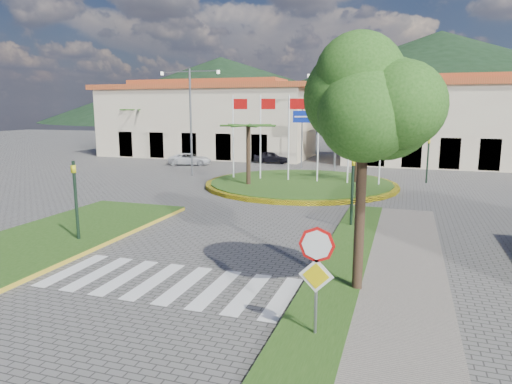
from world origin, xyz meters
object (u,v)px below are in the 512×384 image
(stop_sign, at_px, (316,265))
(deciduous_tree, at_px, (364,107))
(car_dark_b, at_px, (406,159))
(roundabout_island, at_px, (301,183))
(white_van, at_px, (190,159))
(car_dark_a, at_px, (272,157))

(stop_sign, bearing_deg, deciduous_tree, 78.82)
(car_dark_b, bearing_deg, deciduous_tree, -173.91)
(stop_sign, height_order, car_dark_b, stop_sign)
(deciduous_tree, bearing_deg, roundabout_island, 107.91)
(deciduous_tree, relative_size, white_van, 1.75)
(roundabout_island, bearing_deg, car_dark_a, 115.03)
(car_dark_a, bearing_deg, roundabout_island, -159.37)
(white_van, bearing_deg, stop_sign, -163.49)
(deciduous_tree, distance_m, white_van, 30.96)
(car_dark_b, bearing_deg, white_van, 116.96)
(roundabout_island, xyz_separation_m, car_dark_b, (6.59, 14.41, 0.39))
(roundabout_island, bearing_deg, white_van, 146.69)
(stop_sign, distance_m, white_van, 32.85)
(stop_sign, relative_size, car_dark_a, 0.78)
(car_dark_a, height_order, car_dark_b, car_dark_a)
(deciduous_tree, bearing_deg, white_van, 125.25)
(stop_sign, xyz_separation_m, white_van, (-17.07, 28.04, -1.25))
(car_dark_a, relative_size, car_dark_b, 0.99)
(car_dark_a, distance_m, car_dark_b, 12.36)
(roundabout_island, distance_m, stop_sign, 20.69)
(roundabout_island, distance_m, car_dark_a, 12.95)
(stop_sign, bearing_deg, white_van, 121.33)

